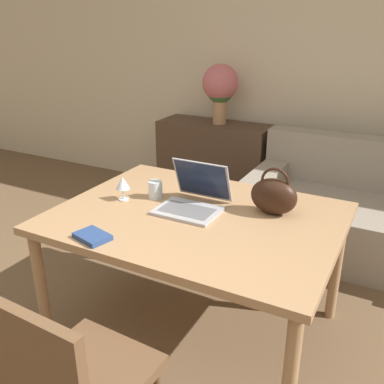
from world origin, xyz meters
name	(u,v)px	position (x,y,z in m)	size (l,w,h in m)	color
wall_back	(305,60)	(0.00, 2.86, 1.35)	(10.00, 0.06, 2.70)	beige
dining_table	(197,227)	(0.02, 0.78, 0.67)	(1.44, 1.10, 0.74)	#A87F56
chair	(73,378)	(0.01, -0.18, 0.49)	(0.46, 0.46, 0.85)	brown
couch	(372,219)	(0.77, 2.19, 0.28)	(1.84, 0.91, 0.82)	gray
sideboard	(214,163)	(-0.72, 2.58, 0.39)	(1.06, 0.40, 0.78)	#4C3828
laptop	(195,196)	(-0.04, 0.86, 0.80)	(0.32, 0.34, 0.24)	#ADADB2
drinking_glass	(155,189)	(-0.29, 0.87, 0.79)	(0.08, 0.08, 0.10)	silver
wine_glass	(123,184)	(-0.43, 0.76, 0.83)	(0.08, 0.08, 0.14)	silver
handbag	(274,196)	(0.36, 0.97, 0.84)	(0.24, 0.14, 0.25)	black
flower_vase	(220,86)	(-0.67, 2.58, 1.11)	(0.33, 0.33, 0.54)	tan
book	(92,236)	(-0.29, 0.32, 0.75)	(0.19, 0.15, 0.02)	navy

